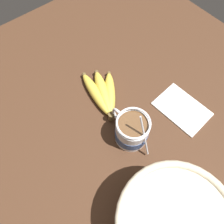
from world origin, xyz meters
TOP-DOWN VIEW (x-y plane):
  - table at (0.00, 0.00)cm, footprint 120.72×120.72cm
  - coffee_mug at (-9.24, 2.32)cm, footprint 16.13×9.61cm
  - banana_bunch at (7.51, -0.26)cm, footprint 20.61×13.10cm
  - woven_basket at (-32.42, 11.48)cm, footprint 25.36×25.36cm
  - napkin at (-12.68, -16.90)cm, footprint 17.32×12.75cm

SIDE VIEW (x-z plane):
  - table at x=0.00cm, z-range 0.00..3.19cm
  - napkin at x=-12.68cm, z-range 3.19..3.79cm
  - banana_bunch at x=7.51cm, z-range 2.87..7.05cm
  - coffee_mug at x=-9.24cm, z-range -0.41..16.15cm
  - woven_basket at x=-32.42cm, z-range 3.59..18.58cm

